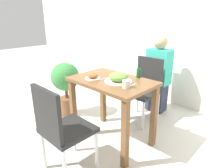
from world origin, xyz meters
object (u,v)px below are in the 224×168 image
chair_near (60,126)px  food_plate (118,78)px  side_plate (93,76)px  person_figure (158,75)px  drink_cup (126,84)px  potted_plant_left (66,82)px  chair_far (144,86)px  sauce_bottle (139,72)px

chair_near → food_plate: bearing=-96.2°
side_plate → person_figure: (0.13, 1.19, -0.21)m
chair_near → drink_cup: (0.25, 0.60, 0.31)m
chair_near → person_figure: bearing=-87.7°
side_plate → potted_plant_left: bearing=169.2°
side_plate → person_figure: person_figure is taller
chair_near → side_plate: (-0.20, 0.57, 0.30)m
side_plate → chair_far: bearing=80.6°
chair_near → drink_cup: 0.72m
drink_cup → sauce_bottle: size_ratio=0.50×
side_plate → sauce_bottle: bearing=48.5°
chair_near → chair_far: bearing=-87.4°
drink_cup → person_figure: size_ratio=0.07×
food_plate → sauce_bottle: size_ratio=1.85×
person_figure → side_plate: bearing=-96.3°
chair_far → drink_cup: bearing=-68.2°
drink_cup → chair_far: bearing=111.8°
chair_near → sauce_bottle: bearing=-98.3°
chair_far → side_plate: chair_far is taller
food_plate → person_figure: (-0.14, 1.07, -0.23)m
chair_far → food_plate: bearing=-78.9°
chair_far → food_plate: (0.14, -0.71, 0.31)m
chair_near → potted_plant_left: (-0.97, 0.72, 0.01)m
chair_far → person_figure: person_figure is taller
drink_cup → sauce_bottle: 0.37m
chair_far → food_plate: 0.79m
side_plate → person_figure: size_ratio=0.15×
sauce_bottle → chair_near: bearing=-98.3°
chair_near → sauce_bottle: size_ratio=5.60×
potted_plant_left → side_plate: bearing=-10.8°
chair_near → side_plate: bearing=-70.7°
chair_near → chair_far: 1.40m
chair_far → sauce_bottle: sauce_bottle is taller
chair_near → drink_cup: chair_near is taller
drink_cup → sauce_bottle: sauce_bottle is taller
food_plate → potted_plant_left: food_plate is taller
chair_near → sauce_bottle: 1.02m
drink_cup → potted_plant_left: size_ratio=0.10×
side_plate → drink_cup: 0.45m
chair_far → sauce_bottle: (0.20, -0.44, 0.33)m
food_plate → drink_cup: 0.20m
chair_near → side_plate: size_ratio=5.16×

